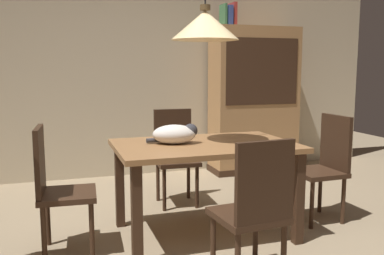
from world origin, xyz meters
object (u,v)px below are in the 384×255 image
book_red_tall (232,15)px  hutch_bookcase (254,103)px  book_blue_wide (228,16)px  chair_right_side (325,163)px  book_green_slim (223,15)px  chair_left_side (56,184)px  dining_table (205,156)px  chair_far_back (175,152)px  cat_sleeping (176,134)px  pendant_lamp (205,25)px  chair_near_front (255,207)px

book_red_tall → hutch_bookcase: bearing=-0.3°
book_blue_wide → book_red_tall: 0.07m
chair_right_side → book_green_slim: 2.36m
book_red_tall → chair_left_side: bearing=-139.5°
dining_table → book_red_tall: (1.01, 1.83, 1.34)m
chair_far_back → chair_right_side: size_ratio=1.00×
dining_table → cat_sleeping: cat_sleeping is taller
hutch_bookcase → book_red_tall: 1.14m
pendant_lamp → chair_far_back: bearing=89.8°
book_green_slim → book_red_tall: book_red_tall is taller
pendant_lamp → hutch_bookcase: bearing=54.0°
chair_right_side → hutch_bookcase: (0.20, 1.83, 0.38)m
chair_right_side → book_blue_wide: book_blue_wide is taller
chair_far_back → chair_left_side: same height
chair_left_side → book_blue_wide: size_ratio=3.88×
chair_left_side → cat_sleeping: (0.91, 0.05, 0.32)m
dining_table → chair_left_side: (-1.13, 0.01, -0.14)m
book_red_tall → chair_right_side: bearing=-86.4°
dining_table → book_blue_wide: bearing=62.6°
hutch_bookcase → cat_sleeping: bearing=-131.1°
dining_table → pendant_lamp: bearing=76.0°
chair_far_back → chair_left_side: size_ratio=1.00×
dining_table → cat_sleeping: (-0.22, 0.05, 0.18)m
cat_sleeping → book_green_slim: size_ratio=1.53×
chair_far_back → hutch_bookcase: (1.33, 0.95, 0.38)m
chair_far_back → book_red_tall: book_red_tall is taller
cat_sleeping → dining_table: bearing=-13.1°
pendant_lamp → book_red_tall: (1.01, 1.83, 0.33)m
chair_right_side → dining_table: bearing=-179.9°
pendant_lamp → book_blue_wide: size_ratio=5.42×
chair_right_side → pendant_lamp: size_ratio=0.72×
chair_near_front → book_red_tall: book_red_tall is taller
hutch_bookcase → chair_far_back: bearing=-144.3°
chair_right_side → book_red_tall: bearing=93.6°
book_blue_wide → book_green_slim: bearing=180.0°
cat_sleeping → book_green_slim: 2.40m
book_blue_wide → pendant_lamp: bearing=-117.4°
chair_left_side → book_green_slim: size_ratio=3.58×
chair_left_side → book_red_tall: bearing=40.5°
dining_table → cat_sleeping: size_ratio=3.52×
chair_far_back → chair_near_front: bearing=-89.9°
chair_left_side → cat_sleeping: size_ratio=2.34×
cat_sleeping → hutch_bookcase: hutch_bookcase is taller
dining_table → chair_left_side: chair_left_side is taller
book_blue_wide → book_red_tall: book_red_tall is taller
book_blue_wide → hutch_bookcase: bearing=-0.2°
chair_far_back → pendant_lamp: bearing=-90.2°
chair_far_back → pendant_lamp: size_ratio=0.72×
book_blue_wide → chair_far_back: bearing=-134.8°
book_green_slim → hutch_bookcase: bearing=-0.2°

